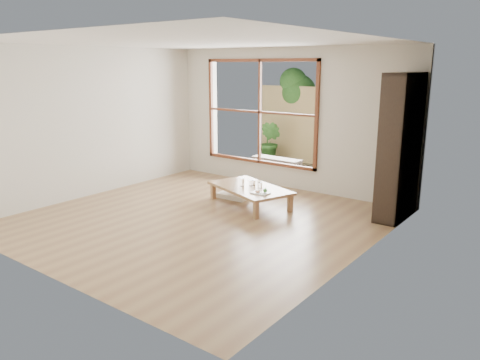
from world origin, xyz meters
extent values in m
plane|color=#9D7B4E|center=(0.00, 0.00, 0.00)|extent=(5.00, 5.00, 0.00)
cube|color=#A68350|center=(0.15, 1.06, 0.29)|extent=(1.63, 1.25, 0.05)
cube|color=#A68350|center=(-0.57, 0.96, 0.14)|extent=(0.09, 0.09, 0.27)
cube|color=#A68350|center=(-0.35, 1.59, 0.14)|extent=(0.09, 0.09, 0.27)
cube|color=#A68350|center=(0.65, 0.52, 0.14)|extent=(0.09, 0.09, 0.27)
cube|color=#A68350|center=(0.88, 1.15, 0.14)|extent=(0.09, 0.09, 0.27)
cube|color=white|center=(-0.32, 1.35, 0.04)|extent=(0.59, 0.59, 0.08)
cube|color=black|center=(2.31, 1.90, 1.09)|extent=(0.35, 0.98, 2.18)
cylinder|color=silver|center=(0.02, 1.01, 0.38)|extent=(0.07, 0.07, 0.14)
cylinder|color=silver|center=(0.34, 1.09, 0.36)|extent=(0.07, 0.07, 0.10)
cylinder|color=silver|center=(0.13, 1.12, 0.37)|extent=(0.08, 0.08, 0.10)
cylinder|color=silver|center=(0.15, 1.17, 0.36)|extent=(0.07, 0.07, 0.09)
cube|color=white|center=(0.53, 0.81, 0.32)|extent=(0.27, 0.20, 0.02)
sphere|color=#346729|center=(0.60, 0.85, 0.37)|extent=(0.07, 0.07, 0.07)
cube|color=#CA692F|center=(0.50, 0.77, 0.35)|extent=(0.05, 0.04, 0.02)
cube|color=beige|center=(0.46, 0.84, 0.34)|extent=(0.06, 0.05, 0.02)
cylinder|color=silver|center=(0.56, 0.75, 0.34)|extent=(0.16, 0.01, 0.01)
cube|color=#332D25|center=(-0.60, 3.56, 0.00)|extent=(2.80, 2.00, 0.05)
cube|color=black|center=(-0.67, 3.17, 0.35)|extent=(1.10, 0.34, 0.05)
cube|color=black|center=(-1.18, 3.06, 0.18)|extent=(0.06, 0.06, 0.30)
cube|color=black|center=(-1.18, 3.30, 0.18)|extent=(0.06, 0.06, 0.30)
cube|color=black|center=(-0.17, 3.04, 0.18)|extent=(0.06, 0.06, 0.30)
cube|color=black|center=(-0.16, 3.27, 0.18)|extent=(0.06, 0.06, 0.30)
cube|color=tan|center=(-0.60, 4.56, 0.90)|extent=(2.80, 0.06, 1.80)
imported|color=#305E22|center=(0.26, 4.19, 0.49)|extent=(1.00, 0.92, 0.94)
imported|color=#305E22|center=(-1.44, 4.08, 0.52)|extent=(0.63, 0.55, 0.98)
cylinder|color=#4C3D2D|center=(-1.30, 4.86, 0.80)|extent=(0.14, 0.14, 1.60)
sphere|color=#305E22|center=(-1.18, 4.86, 1.65)|extent=(0.84, 0.84, 0.84)
sphere|color=#305E22|center=(-1.45, 4.94, 1.45)|extent=(0.70, 0.70, 0.70)
sphere|color=#305E22|center=(-1.27, 4.76, 1.90)|extent=(0.64, 0.64, 0.64)
camera|label=1|loc=(4.55, -5.04, 2.29)|focal=35.00mm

